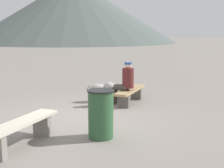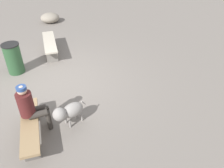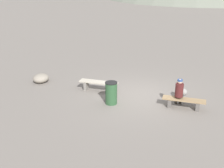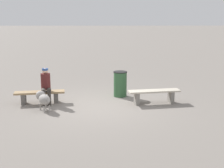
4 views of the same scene
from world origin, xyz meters
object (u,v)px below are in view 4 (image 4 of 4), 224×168
Objects in this scene: bench_left at (154,94)px; seated_person at (46,84)px; bench_right at (40,95)px; trash_bin at (120,84)px; dog at (43,98)px.

seated_person reaches higher than bench_left.
trash_bin reaches higher than bench_right.
bench_right is 3.01m from trash_bin.
dog is (-0.05, 0.77, -0.31)m from seated_person.
bench_left is at bearing 166.16° from seated_person.
dog is at bearing 33.06° from trash_bin.
trash_bin reaches higher than bench_left.
seated_person is at bearing 160.51° from bench_right.
seated_person is at bearing 19.03° from trash_bin.
dog is 3.09m from trash_bin.
seated_person is 0.84m from dog.
bench_left is 2.46× the size of dog.
bench_right is at bearing -12.89° from dog.
bench_left is 1.48× the size of seated_person.
trash_bin is at bearing -89.17° from dog.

